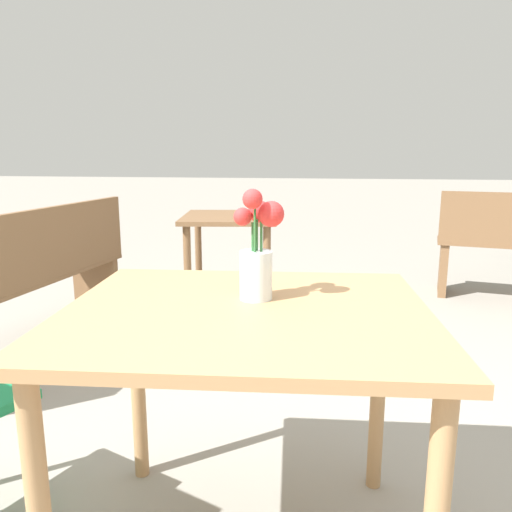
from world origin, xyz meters
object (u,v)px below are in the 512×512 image
(table_front, at_px, (246,346))
(flower_vase, at_px, (258,255))
(bench_near, at_px, (26,280))
(table_back, at_px, (230,235))

(table_front, distance_m, flower_vase, 0.25)
(flower_vase, height_order, bench_near, flower_vase)
(flower_vase, distance_m, bench_near, 1.86)
(table_front, height_order, bench_near, bench_near)
(table_front, relative_size, bench_near, 0.62)
(table_back, bearing_deg, bench_near, -135.22)
(table_front, distance_m, bench_near, 1.87)
(flower_vase, bearing_deg, table_back, 103.00)
(flower_vase, relative_size, table_back, 0.42)
(flower_vase, relative_size, bench_near, 0.19)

